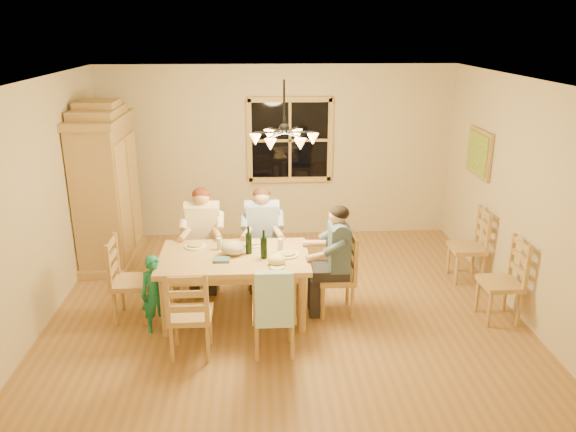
{
  "coord_description": "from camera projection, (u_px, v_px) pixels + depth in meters",
  "views": [
    {
      "loc": [
        -0.28,
        -6.16,
        3.26
      ],
      "look_at": [
        0.05,
        0.1,
        1.11
      ],
      "focal_mm": 35.0,
      "sensor_mm": 36.0,
      "label": 1
    }
  ],
  "objects": [
    {
      "name": "chair_end_left",
      "position": [
        133.0,
        294.0,
        6.49
      ],
      "size": [
        0.42,
        0.44,
        0.99
      ],
      "rotation": [
        0.0,
        0.0,
        -1.57
      ],
      "color": "tan",
      "rests_on": "floor"
    },
    {
      "name": "wine_bottle_a",
      "position": [
        249.0,
        240.0,
        6.41
      ],
      "size": [
        0.08,
        0.08,
        0.33
      ],
      "primitive_type": "cylinder",
      "color": "black",
      "rests_on": "dining_table"
    },
    {
      "name": "dining_table",
      "position": [
        234.0,
        264.0,
        6.44
      ],
      "size": [
        1.71,
        1.05,
        0.76
      ],
      "rotation": [
        0.0,
        0.0,
        0.0
      ],
      "color": "tan",
      "rests_on": "floor"
    },
    {
      "name": "adult_woman",
      "position": [
        202.0,
        226.0,
        7.12
      ],
      "size": [
        0.4,
        0.42,
        0.87
      ],
      "rotation": [
        0.0,
        0.0,
        3.15
      ],
      "color": "beige",
      "rests_on": "floor"
    },
    {
      "name": "chair_spare_front",
      "position": [
        498.0,
        295.0,
        6.46
      ],
      "size": [
        0.43,
        0.45,
        0.99
      ],
      "rotation": [
        0.0,
        0.0,
        1.59
      ],
      "color": "tan",
      "rests_on": "floor"
    },
    {
      "name": "chair_end_right",
      "position": [
        336.0,
        289.0,
        6.62
      ],
      "size": [
        0.42,
        0.44,
        0.99
      ],
      "rotation": [
        0.0,
        0.0,
        1.57
      ],
      "color": "tan",
      "rests_on": "floor"
    },
    {
      "name": "plate_slate",
      "position": [
        287.0,
        255.0,
        6.4
      ],
      "size": [
        0.26,
        0.26,
        0.02
      ],
      "primitive_type": "cylinder",
      "color": "white",
      "rests_on": "dining_table"
    },
    {
      "name": "wine_glass_a",
      "position": [
        219.0,
        244.0,
        6.55
      ],
      "size": [
        0.06,
        0.06,
        0.14
      ],
      "primitive_type": "cylinder",
      "color": "silver",
      "rests_on": "dining_table"
    },
    {
      "name": "child",
      "position": [
        156.0,
        294.0,
        6.17
      ],
      "size": [
        0.37,
        0.29,
        0.9
      ],
      "primitive_type": "imported",
      "rotation": [
        0.0,
        0.0,
        0.26
      ],
      "color": "#1B7B63",
      "rests_on": "floor"
    },
    {
      "name": "chair_near_left",
      "position": [
        191.0,
        328.0,
        5.77
      ],
      "size": [
        0.44,
        0.42,
        0.99
      ],
      "rotation": [
        0.0,
        0.0,
        0.0
      ],
      "color": "tan",
      "rests_on": "floor"
    },
    {
      "name": "cap",
      "position": [
        277.0,
        260.0,
        6.15
      ],
      "size": [
        0.2,
        0.2,
        0.11
      ],
      "primitive_type": "ellipsoid",
      "color": "beige",
      "rests_on": "dining_table"
    },
    {
      "name": "chair_spare_back",
      "position": [
        466.0,
        258.0,
        7.48
      ],
      "size": [
        0.43,
        0.45,
        0.99
      ],
      "rotation": [
        0.0,
        0.0,
        1.54
      ],
      "color": "tan",
      "rests_on": "floor"
    },
    {
      "name": "adult_slate_man",
      "position": [
        337.0,
        247.0,
        6.44
      ],
      "size": [
        0.42,
        0.4,
        0.87
      ],
      "rotation": [
        0.0,
        0.0,
        1.57
      ],
      "color": "#475D72",
      "rests_on": "floor"
    },
    {
      "name": "ceiling",
      "position": [
        284.0,
        79.0,
        6.02
      ],
      "size": [
        5.5,
        5.0,
        0.02
      ],
      "primitive_type": "cube",
      "color": "white",
      "rests_on": "wall_back"
    },
    {
      "name": "cloth_bundle",
      "position": [
        233.0,
        248.0,
        6.4
      ],
      "size": [
        0.28,
        0.22,
        0.15
      ],
      "primitive_type": "ellipsoid",
      "color": "tan",
      "rests_on": "dining_table"
    },
    {
      "name": "towel",
      "position": [
        274.0,
        299.0,
        5.51
      ],
      "size": [
        0.38,
        0.1,
        0.58
      ],
      "primitive_type": "cube",
      "rotation": [
        0.0,
        0.0,
        0.0
      ],
      "color": "#B0DEEF",
      "rests_on": "chair_near_right"
    },
    {
      "name": "wine_bottle_b",
      "position": [
        264.0,
        244.0,
        6.29
      ],
      "size": [
        0.08,
        0.08,
        0.33
      ],
      "primitive_type": "cylinder",
      "color": "black",
      "rests_on": "dining_table"
    },
    {
      "name": "wall_left",
      "position": [
        41.0,
        203.0,
        6.32
      ],
      "size": [
        0.02,
        5.0,
        2.7
      ],
      "primitive_type": "cube",
      "color": "beige",
      "rests_on": "floor"
    },
    {
      "name": "chair_near_right",
      "position": [
        274.0,
        325.0,
        5.82
      ],
      "size": [
        0.44,
        0.42,
        0.99
      ],
      "rotation": [
        0.0,
        0.0,
        0.0
      ],
      "color": "tan",
      "rests_on": "floor"
    },
    {
      "name": "chandelier",
      "position": [
        284.0,
        137.0,
        6.22
      ],
      "size": [
        0.77,
        0.68,
        0.71
      ],
      "color": "black",
      "rests_on": "ceiling"
    },
    {
      "name": "chair_far_left",
      "position": [
        205.0,
        264.0,
        7.29
      ],
      "size": [
        0.44,
        0.42,
        0.99
      ],
      "rotation": [
        0.0,
        0.0,
        3.15
      ],
      "color": "tan",
      "rests_on": "floor"
    },
    {
      "name": "plate_woman",
      "position": [
        195.0,
        246.0,
        6.65
      ],
      "size": [
        0.26,
        0.26,
        0.02
      ],
      "primitive_type": "cylinder",
      "color": "white",
      "rests_on": "dining_table"
    },
    {
      "name": "wall_right",
      "position": [
        518.0,
        196.0,
        6.59
      ],
      "size": [
        0.02,
        5.0,
        2.7
      ],
      "primitive_type": "cube",
      "color": "beige",
      "rests_on": "floor"
    },
    {
      "name": "window",
      "position": [
        290.0,
        140.0,
        8.73
      ],
      "size": [
        1.3,
        0.06,
        1.3
      ],
      "color": "black",
      "rests_on": "wall_back"
    },
    {
      "name": "painting",
      "position": [
        479.0,
        153.0,
        7.64
      ],
      "size": [
        0.06,
        0.78,
        0.64
      ],
      "color": "#9D7844",
      "rests_on": "wall_right"
    },
    {
      "name": "wine_glass_b",
      "position": [
        280.0,
        244.0,
        6.53
      ],
      "size": [
        0.06,
        0.06,
        0.14
      ],
      "primitive_type": "cylinder",
      "color": "silver",
      "rests_on": "dining_table"
    },
    {
      "name": "chair_far_right",
      "position": [
        263.0,
        263.0,
        7.33
      ],
      "size": [
        0.44,
        0.42,
        0.99
      ],
      "rotation": [
        0.0,
        0.0,
        3.15
      ],
      "color": "tan",
      "rests_on": "floor"
    },
    {
      "name": "napkin",
      "position": [
        222.0,
        260.0,
        6.25
      ],
      "size": [
        0.18,
        0.14,
        0.03
      ],
      "primitive_type": "cube",
      "rotation": [
        0.0,
        0.0,
        0.0
      ],
      "color": "slate",
      "rests_on": "dining_table"
    },
    {
      "name": "plate_plaid",
      "position": [
        254.0,
        244.0,
        6.71
      ],
      "size": [
        0.26,
        0.26,
        0.02
      ],
      "primitive_type": "cylinder",
      "color": "white",
      "rests_on": "dining_table"
    },
    {
      "name": "armoire",
      "position": [
        107.0,
        190.0,
        7.86
      ],
      "size": [
        0.66,
        1.4,
        2.3
      ],
      "color": "#9D7844",
      "rests_on": "floor"
    },
    {
      "name": "wall_back",
      "position": [
        277.0,
        153.0,
        8.82
      ],
      "size": [
        5.5,
        0.02,
        2.7
      ],
      "primitive_type": "cube",
      "color": "beige",
      "rests_on": "floor"
    },
    {
      "name": "floor",
      "position": [
        285.0,
        304.0,
        6.89
      ],
      "size": [
        5.5,
        5.5,
        0.0
      ],
      "primitive_type": "plane",
      "color": "olive",
      "rests_on": "ground"
    },
    {
      "name": "adult_plaid_man",
      "position": [
        262.0,
        224.0,
        7.16
      ],
      "size": [
        0.4,
        0.42,
        0.87
      ],
      "rotation": [
        0.0,
        0.0,
        3.15
      ],
      "color": "#38519B",
      "rests_on": "floor"
    }
  ]
}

